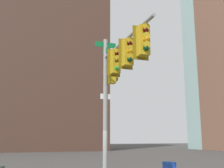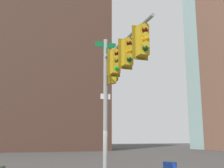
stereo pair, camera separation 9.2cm
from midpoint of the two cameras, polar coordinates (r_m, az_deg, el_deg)
signal_pole_assembly at (r=11.10m, az=1.45°, el=2.61°), size 1.10×5.07×6.68m
building_brick_nearside at (r=60.70m, az=-14.63°, el=11.39°), size 25.42×17.86×50.28m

